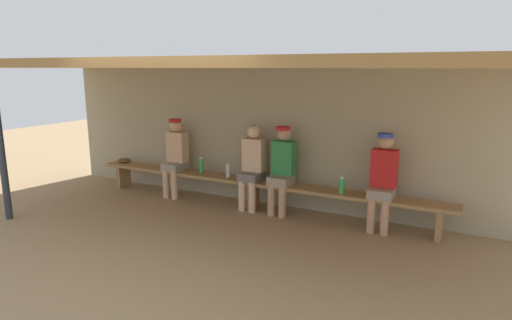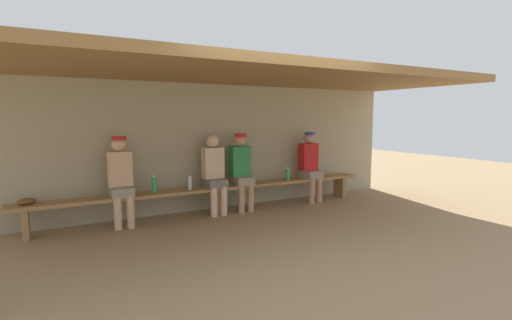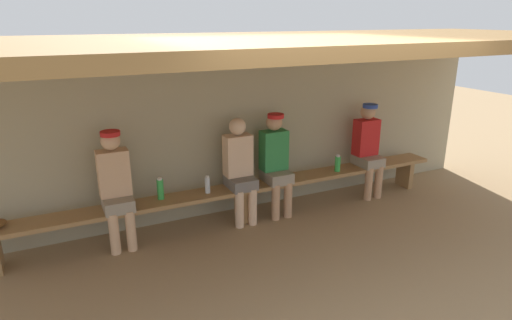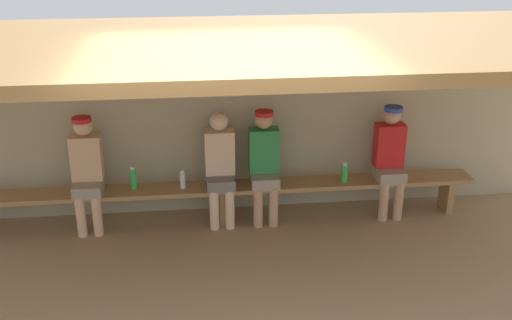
{
  "view_description": "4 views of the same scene",
  "coord_description": "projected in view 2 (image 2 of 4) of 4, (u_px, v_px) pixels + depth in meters",
  "views": [
    {
      "loc": [
        3.08,
        -4.28,
        2.21
      ],
      "look_at": [
        0.3,
        1.07,
        0.91
      ],
      "focal_mm": 30.33,
      "sensor_mm": 36.0,
      "label": 1
    },
    {
      "loc": [
        -2.39,
        -4.19,
        1.63
      ],
      "look_at": [
        0.68,
        1.36,
        0.9
      ],
      "focal_mm": 26.07,
      "sensor_mm": 36.0,
      "label": 2
    },
    {
      "loc": [
        -2.09,
        -3.22,
        2.51
      ],
      "look_at": [
        0.06,
        1.25,
        0.89
      ],
      "focal_mm": 31.01,
      "sensor_mm": 36.0,
      "label": 3
    },
    {
      "loc": [
        -0.32,
        -4.91,
        3.44
      ],
      "look_at": [
        0.38,
        1.39,
        0.83
      ],
      "focal_mm": 42.86,
      "sensor_mm": 36.0,
      "label": 4
    }
  ],
  "objects": [
    {
      "name": "player_rightmost",
      "position": [
        121.0,
        177.0,
        5.52
      ],
      "size": [
        0.34,
        0.42,
        1.34
      ],
      "color": "gray",
      "rests_on": "ground"
    },
    {
      "name": "player_in_white",
      "position": [
        214.0,
        171.0,
        6.24
      ],
      "size": [
        0.34,
        0.42,
        1.34
      ],
      "color": "slate",
      "rests_on": "ground"
    },
    {
      "name": "water_bottle_clear",
      "position": [
        190.0,
        183.0,
        6.04
      ],
      "size": [
        0.06,
        0.06,
        0.22
      ],
      "color": "silver",
      "rests_on": "bench"
    },
    {
      "name": "baseball_glove_worn",
      "position": [
        26.0,
        201.0,
        4.97
      ],
      "size": [
        0.29,
        0.26,
        0.09
      ],
      "primitive_type": "ellipsoid",
      "rotation": [
        0.0,
        0.0,
        3.61
      ],
      "color": "brown",
      "rests_on": "bench"
    },
    {
      "name": "player_leftmost",
      "position": [
        241.0,
        168.0,
        6.48
      ],
      "size": [
        0.34,
        0.42,
        1.34
      ],
      "color": "gray",
      "rests_on": "ground"
    },
    {
      "name": "bench",
      "position": [
        215.0,
        191.0,
        6.28
      ],
      "size": [
        6.0,
        0.36,
        0.46
      ],
      "color": "#9E7547",
      "rests_on": "ground"
    },
    {
      "name": "water_bottle_orange",
      "position": [
        288.0,
        174.0,
        6.91
      ],
      "size": [
        0.08,
        0.08,
        0.24
      ],
      "color": "green",
      "rests_on": "bench"
    },
    {
      "name": "back_wall",
      "position": [
        205.0,
        147.0,
        6.59
      ],
      "size": [
        8.0,
        0.2,
        2.2
      ],
      "primitive_type": "cube",
      "color": "tan",
      "rests_on": "ground"
    },
    {
      "name": "ground_plane",
      "position": [
        261.0,
        239.0,
        4.98
      ],
      "size": [
        24.0,
        24.0,
        0.0
      ],
      "primitive_type": "plane",
      "color": "#9E7F59"
    },
    {
      "name": "water_bottle_blue",
      "position": [
        154.0,
        184.0,
        5.81
      ],
      "size": [
        0.08,
        0.08,
        0.26
      ],
      "color": "green",
      "rests_on": "bench"
    },
    {
      "name": "dugout_roof",
      "position": [
        237.0,
        73.0,
        5.33
      ],
      "size": [
        8.0,
        2.8,
        0.12
      ],
      "primitive_type": "cube",
      "color": "olive",
      "rests_on": "back_wall"
    },
    {
      "name": "player_near_post",
      "position": [
        310.0,
        163.0,
        7.2
      ],
      "size": [
        0.34,
        0.42,
        1.34
      ],
      "color": "gray",
      "rests_on": "ground"
    }
  ]
}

